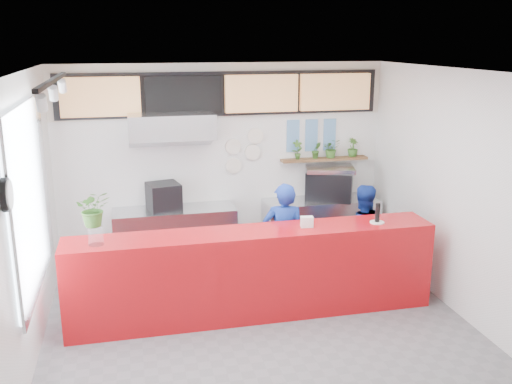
{
  "coord_description": "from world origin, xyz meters",
  "views": [
    {
      "loc": [
        -1.43,
        -5.94,
        3.34
      ],
      "look_at": [
        0.1,
        0.7,
        1.5
      ],
      "focal_mm": 40.0,
      "sensor_mm": 36.0,
      "label": 1
    }
  ],
  "objects_px": {
    "panini_oven": "(164,197)",
    "staff_center": "(284,239)",
    "espresso_machine": "(329,185)",
    "pepper_mill": "(378,213)",
    "service_counter": "(254,273)",
    "staff_right": "(361,234)"
  },
  "relations": [
    {
      "from": "espresso_machine",
      "to": "staff_center",
      "type": "xyz_separation_m",
      "value": [
        -1.09,
        -1.27,
        -0.36
      ]
    },
    {
      "from": "espresso_machine",
      "to": "pepper_mill",
      "type": "height_order",
      "value": "pepper_mill"
    },
    {
      "from": "staff_center",
      "to": "pepper_mill",
      "type": "height_order",
      "value": "staff_center"
    },
    {
      "from": "service_counter",
      "to": "staff_right",
      "type": "xyz_separation_m",
      "value": [
        1.67,
        0.61,
        0.16
      ]
    },
    {
      "from": "espresso_machine",
      "to": "pepper_mill",
      "type": "bearing_deg",
      "value": -66.61
    },
    {
      "from": "panini_oven",
      "to": "staff_center",
      "type": "relative_size",
      "value": 0.29
    },
    {
      "from": "panini_oven",
      "to": "espresso_machine",
      "type": "relative_size",
      "value": 0.63
    },
    {
      "from": "panini_oven",
      "to": "pepper_mill",
      "type": "relative_size",
      "value": 1.85
    },
    {
      "from": "service_counter",
      "to": "panini_oven",
      "type": "xyz_separation_m",
      "value": [
        -0.95,
        1.8,
        0.55
      ]
    },
    {
      "from": "staff_center",
      "to": "espresso_machine",
      "type": "bearing_deg",
      "value": -119.24
    },
    {
      "from": "panini_oven",
      "to": "staff_right",
      "type": "distance_m",
      "value": 2.9
    },
    {
      "from": "pepper_mill",
      "to": "staff_right",
      "type": "bearing_deg",
      "value": 82.1
    },
    {
      "from": "staff_right",
      "to": "pepper_mill",
      "type": "height_order",
      "value": "staff_right"
    },
    {
      "from": "service_counter",
      "to": "pepper_mill",
      "type": "distance_m",
      "value": 1.73
    },
    {
      "from": "service_counter",
      "to": "staff_right",
      "type": "bearing_deg",
      "value": 20.11
    },
    {
      "from": "panini_oven",
      "to": "pepper_mill",
      "type": "distance_m",
      "value": 3.13
    },
    {
      "from": "service_counter",
      "to": "panini_oven",
      "type": "bearing_deg",
      "value": 117.71
    },
    {
      "from": "staff_right",
      "to": "pepper_mill",
      "type": "xyz_separation_m",
      "value": [
        -0.09,
        -0.66,
        0.52
      ]
    },
    {
      "from": "service_counter",
      "to": "staff_right",
      "type": "height_order",
      "value": "staff_right"
    },
    {
      "from": "espresso_machine",
      "to": "staff_center",
      "type": "distance_m",
      "value": 1.71
    },
    {
      "from": "service_counter",
      "to": "staff_center",
      "type": "xyz_separation_m",
      "value": [
        0.53,
        0.53,
        0.21
      ]
    },
    {
      "from": "service_counter",
      "to": "panini_oven",
      "type": "relative_size",
      "value": 10.17
    }
  ]
}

